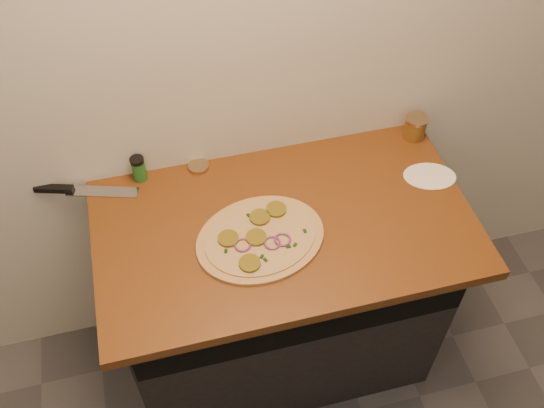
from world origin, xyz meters
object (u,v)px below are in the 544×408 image
object	(u,v)px
chefs_knife	(77,190)
salsa_jar	(415,127)
pizza	(260,238)
spice_shaker	(139,169)

from	to	relation	value
chefs_knife	salsa_jar	xyz separation A→B (m)	(1.18, -0.03, 0.04)
pizza	spice_shaker	bearing A→B (deg)	133.05
chefs_knife	spice_shaker	world-z (taller)	spice_shaker
spice_shaker	chefs_knife	bearing A→B (deg)	-178.14
pizza	salsa_jar	world-z (taller)	salsa_jar
pizza	spice_shaker	xyz separation A→B (m)	(-0.33, 0.35, 0.04)
salsa_jar	spice_shaker	world-z (taller)	spice_shaker
chefs_knife	spice_shaker	bearing A→B (deg)	1.86
spice_shaker	pizza	bearing A→B (deg)	-46.95
salsa_jar	spice_shaker	distance (m)	0.97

